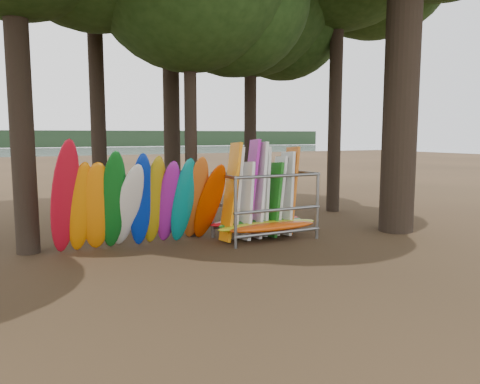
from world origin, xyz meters
name	(u,v)px	position (x,y,z in m)	size (l,w,h in m)	color
ground	(277,250)	(0.00, 0.00, 0.00)	(120.00, 120.00, 0.00)	#47331E
lake	(53,156)	(0.00, 60.00, 0.00)	(160.00, 160.00, 0.00)	gray
far_shore	(32,139)	(0.00, 110.00, 2.00)	(160.00, 4.00, 4.00)	black
kayak_row	(139,203)	(-3.19, 1.80, 1.24)	(4.72, 1.92, 3.08)	red
storage_rack	(264,207)	(0.42, 1.43, 0.94)	(3.22, 1.55, 2.92)	slate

